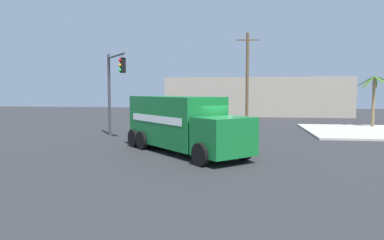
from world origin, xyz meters
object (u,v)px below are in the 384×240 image
(delivery_truck, at_px, (182,124))
(traffic_light_primary, at_px, (113,82))
(palm_tree_far, at_px, (374,92))
(utility_pole, at_px, (247,77))

(delivery_truck, bearing_deg, traffic_light_primary, 136.17)
(traffic_light_primary, distance_m, palm_tree_far, 21.81)
(traffic_light_primary, relative_size, utility_pole, 0.65)
(delivery_truck, height_order, traffic_light_primary, traffic_light_primary)
(delivery_truck, bearing_deg, palm_tree_far, 45.73)
(palm_tree_far, relative_size, utility_pole, 0.49)
(utility_pole, bearing_deg, delivery_truck, -100.62)
(utility_pole, bearing_deg, traffic_light_primary, -125.56)
(traffic_light_primary, distance_m, utility_pole, 15.76)
(traffic_light_primary, xyz_separation_m, utility_pole, (9.15, 12.80, 0.82))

